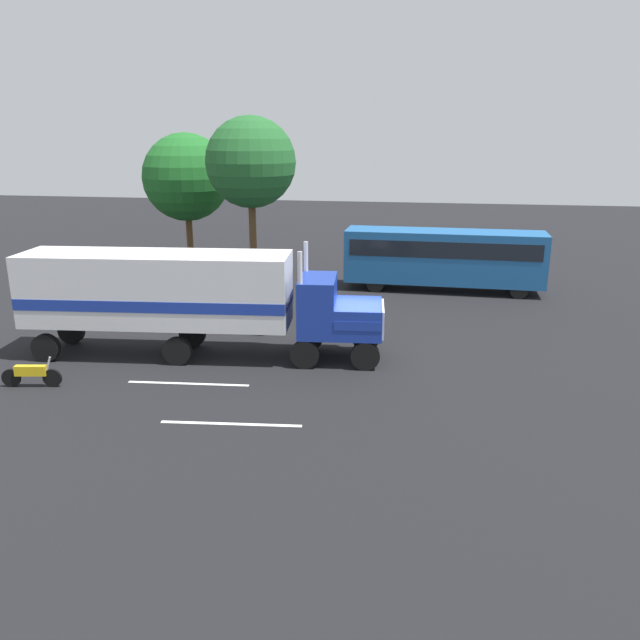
% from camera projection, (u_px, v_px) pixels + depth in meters
% --- Properties ---
extents(ground_plane, '(120.00, 120.00, 0.00)m').
position_uv_depth(ground_plane, '(350.00, 359.00, 24.97)').
color(ground_plane, black).
extents(lane_stripe_near, '(4.40, 0.53, 0.01)m').
position_uv_depth(lane_stripe_near, '(188.00, 384.00, 22.53)').
color(lane_stripe_near, silver).
rests_on(lane_stripe_near, ground_plane).
extents(lane_stripe_mid, '(4.39, 0.59, 0.01)m').
position_uv_depth(lane_stripe_mid, '(231.00, 424.00, 19.41)').
color(lane_stripe_mid, silver).
rests_on(lane_stripe_mid, ground_plane).
extents(semi_truck, '(14.34, 4.10, 4.50)m').
position_uv_depth(semi_truck, '(185.00, 294.00, 24.75)').
color(semi_truck, '#193399').
rests_on(semi_truck, ground_plane).
extents(person_bystander, '(0.38, 0.48, 1.63)m').
position_uv_depth(person_bystander, '(261.00, 316.00, 27.72)').
color(person_bystander, black).
rests_on(person_bystander, ground_plane).
extents(parked_bus, '(11.06, 2.86, 3.40)m').
position_uv_depth(parked_bus, '(444.00, 255.00, 35.37)').
color(parked_bus, '#1E5999').
rests_on(parked_bus, ground_plane).
extents(parked_car, '(4.72, 2.90, 1.57)m').
position_uv_depth(parked_car, '(207.00, 293.00, 32.07)').
color(parked_car, '#234C8C').
rests_on(parked_car, ground_plane).
extents(motorcycle, '(2.10, 0.45, 1.12)m').
position_uv_depth(motorcycle, '(32.00, 374.00, 22.15)').
color(motorcycle, black).
rests_on(motorcycle, ground_plane).
extents(tree_left, '(5.86, 5.86, 8.70)m').
position_uv_depth(tree_left, '(186.00, 177.00, 42.47)').
color(tree_left, brown).
rests_on(tree_left, ground_plane).
extents(tree_center, '(5.37, 5.37, 9.65)m').
position_uv_depth(tree_center, '(251.00, 163.00, 37.23)').
color(tree_center, brown).
rests_on(tree_center, ground_plane).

